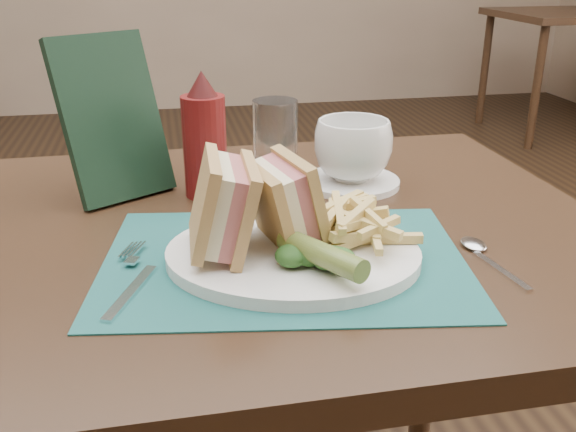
% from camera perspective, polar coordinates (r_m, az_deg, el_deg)
% --- Properties ---
extents(floor, '(7.00, 7.00, 0.00)m').
position_cam_1_polar(floor, '(1.70, -4.02, -17.58)').
color(floor, black).
rests_on(floor, ground).
extents(wall_back, '(6.00, 0.00, 6.00)m').
position_cam_1_polar(wall_back, '(4.92, -9.45, 9.43)').
color(wall_back, tan).
rests_on(wall_back, ground).
extents(table_bg_right, '(0.90, 0.75, 0.75)m').
position_cam_1_polar(table_bg_right, '(4.48, 23.48, 11.55)').
color(table_bg_right, black).
rests_on(table_bg_right, ground).
extents(placemat, '(0.47, 0.37, 0.00)m').
position_cam_1_polar(placemat, '(0.76, -0.32, -3.94)').
color(placemat, '#19524F').
rests_on(placemat, table_main).
extents(plate, '(0.35, 0.30, 0.01)m').
position_cam_1_polar(plate, '(0.76, 0.44, -3.48)').
color(plate, white).
rests_on(plate, placemat).
extents(sandwich_half_a, '(0.08, 0.12, 0.12)m').
position_cam_1_polar(sandwich_half_a, '(0.73, -7.44, 0.89)').
color(sandwich_half_a, tan).
rests_on(sandwich_half_a, plate).
extents(sandwich_half_b, '(0.10, 0.12, 0.11)m').
position_cam_1_polar(sandwich_half_b, '(0.75, -1.74, 1.21)').
color(sandwich_half_b, tan).
rests_on(sandwich_half_b, plate).
extents(kale_garnish, '(0.11, 0.08, 0.03)m').
position_cam_1_polar(kale_garnish, '(0.70, 2.17, -3.74)').
color(kale_garnish, '#1A3D16').
rests_on(kale_garnish, plate).
extents(pickle_spear, '(0.08, 0.12, 0.03)m').
position_cam_1_polar(pickle_spear, '(0.69, 2.99, -3.41)').
color(pickle_spear, '#536727').
rests_on(pickle_spear, plate).
extents(fries_pile, '(0.18, 0.20, 0.05)m').
position_cam_1_polar(fries_pile, '(0.77, 5.38, -0.33)').
color(fries_pile, '#D2B869').
rests_on(fries_pile, plate).
extents(fork, '(0.10, 0.17, 0.01)m').
position_cam_1_polar(fork, '(0.74, -13.79, -5.17)').
color(fork, silver).
rests_on(fork, placemat).
extents(spoon, '(0.06, 0.15, 0.01)m').
position_cam_1_polar(spoon, '(0.80, 17.60, -3.65)').
color(spoon, silver).
rests_on(spoon, table_main).
extents(saucer, '(0.16, 0.16, 0.01)m').
position_cam_1_polar(saucer, '(1.01, 5.67, 3.03)').
color(saucer, white).
rests_on(saucer, table_main).
extents(coffee_cup, '(0.15, 0.15, 0.09)m').
position_cam_1_polar(coffee_cup, '(1.00, 5.78, 5.86)').
color(coffee_cup, white).
rests_on(coffee_cup, saucer).
extents(drinking_glass, '(0.09, 0.09, 0.13)m').
position_cam_1_polar(drinking_glass, '(1.01, -1.13, 6.64)').
color(drinking_glass, white).
rests_on(drinking_glass, table_main).
extents(ketchup_bottle, '(0.07, 0.07, 0.19)m').
position_cam_1_polar(ketchup_bottle, '(0.95, -7.45, 7.17)').
color(ketchup_bottle, '#5A0F0F').
rests_on(ketchup_bottle, table_main).
extents(check_presenter, '(0.17, 0.15, 0.23)m').
position_cam_1_polar(check_presenter, '(0.97, -15.38, 8.40)').
color(check_presenter, black).
rests_on(check_presenter, table_main).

